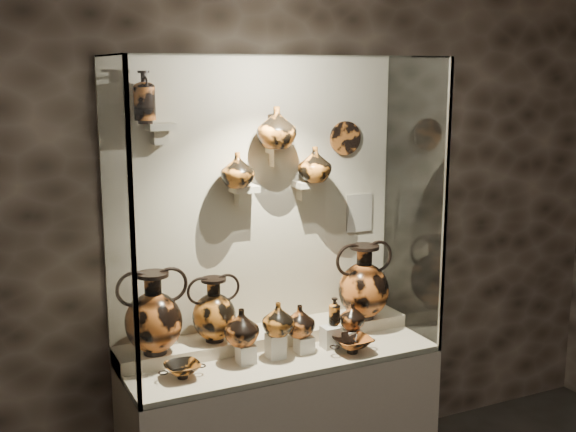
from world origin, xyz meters
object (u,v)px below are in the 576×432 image
(amphora_left, at_px, (154,313))
(kylix_right, at_px, (352,343))
(lekythos_small, at_px, (334,310))
(ovoid_vase_b, at_px, (277,127))
(amphora_mid, at_px, (214,309))
(ovoid_vase_c, at_px, (315,164))
(jug_b, at_px, (278,319))
(jug_a, at_px, (241,327))
(kylix_left, at_px, (182,369))
(jug_e, at_px, (352,316))
(ovoid_vase_a, at_px, (237,170))
(lekythos_tall, at_px, (144,94))
(jug_c, at_px, (299,321))
(amphora_right, at_px, (364,282))

(amphora_left, xyz_separation_m, kylix_right, (1.01, -0.29, -0.23))
(lekythos_small, bearing_deg, ovoid_vase_b, 155.64)
(amphora_mid, bearing_deg, ovoid_vase_c, 29.25)
(lekythos_small, distance_m, ovoid_vase_c, 0.81)
(jug_b, height_order, ovoid_vase_b, ovoid_vase_b)
(kylix_right, bearing_deg, lekythos_small, 125.53)
(jug_a, distance_m, kylix_left, 0.37)
(amphora_mid, height_order, jug_e, amphora_mid)
(kylix_right, relative_size, ovoid_vase_a, 1.39)
(kylix_left, height_order, kylix_right, kylix_right)
(amphora_mid, height_order, ovoid_vase_a, ovoid_vase_a)
(amphora_left, height_order, lekythos_tall, lekythos_tall)
(ovoid_vase_b, bearing_deg, jug_a, -127.14)
(lekythos_small, bearing_deg, amphora_mid, -178.99)
(ovoid_vase_c, bearing_deg, lekythos_tall, 158.23)
(ovoid_vase_b, bearing_deg, ovoid_vase_a, -167.34)
(jug_e, bearing_deg, ovoid_vase_a, 171.82)
(jug_e, bearing_deg, jug_c, -166.16)
(amphora_left, height_order, lekythos_small, amphora_left)
(jug_b, xyz_separation_m, ovoid_vase_c, (0.35, 0.26, 0.77))
(amphora_left, relative_size, kylix_left, 1.89)
(ovoid_vase_a, relative_size, ovoid_vase_c, 0.95)
(lekythos_small, relative_size, lekythos_tall, 0.59)
(amphora_left, distance_m, ovoid_vase_b, 1.17)
(jug_a, bearing_deg, kylix_left, -147.44)
(amphora_mid, relative_size, jug_e, 2.34)
(kylix_right, xyz_separation_m, ovoid_vase_b, (-0.28, 0.35, 1.15))
(jug_a, height_order, jug_b, jug_b)
(amphora_left, height_order, jug_e, amphora_left)
(lekythos_small, height_order, kylix_right, lekythos_small)
(jug_c, relative_size, lekythos_tall, 0.59)
(kylix_left, xyz_separation_m, ovoid_vase_b, (0.64, 0.27, 1.15))
(jug_a, bearing_deg, jug_b, 15.84)
(amphora_mid, xyz_separation_m, ovoid_vase_a, (0.17, 0.05, 0.73))
(kylix_right, bearing_deg, lekythos_tall, 177.40)
(amphora_right, distance_m, lekythos_small, 0.32)
(lekythos_tall, distance_m, ovoid_vase_c, 1.02)
(ovoid_vase_a, bearing_deg, amphora_mid, -172.09)
(jug_a, xyz_separation_m, lekythos_tall, (-0.39, 0.27, 1.19))
(jug_e, distance_m, lekythos_tall, 1.64)
(amphora_right, distance_m, jug_a, 0.85)
(amphora_left, distance_m, jug_b, 0.64)
(amphora_right, xyz_separation_m, ovoid_vase_b, (-0.52, 0.07, 0.91))
(ovoid_vase_b, bearing_deg, amphora_left, -157.64)
(jug_a, bearing_deg, jug_c, 24.33)
(amphora_left, xyz_separation_m, kylix_left, (0.08, -0.20, -0.24))
(jug_a, height_order, ovoid_vase_c, ovoid_vase_c)
(amphora_left, height_order, jug_c, amphora_left)
(amphora_right, xyz_separation_m, kylix_right, (-0.24, -0.28, -0.24))
(amphora_mid, distance_m, lekythos_tall, 1.18)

